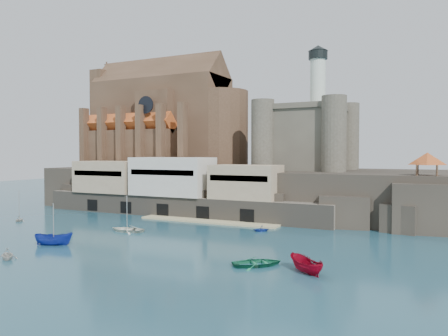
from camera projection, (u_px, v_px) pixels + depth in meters
The scene contains 14 objects.
ground at pixel (146, 236), 73.12m from camera, with size 300.00×300.00×0.00m, color #184051.
promontory at pixel (241, 189), 108.33m from camera, with size 100.00×36.00×10.00m.
quay at pixel (171, 188), 98.09m from camera, with size 70.00×12.00×13.05m.
church at pixel (165, 124), 120.52m from camera, with size 47.00×25.93×30.51m.
castle_keep at pixel (307, 135), 102.21m from camera, with size 21.20×21.20×29.30m.
rock_outcrop at pixel (426, 209), 77.61m from camera, with size 14.50×10.50×8.70m.
pavilion at pixel (427, 160), 77.45m from camera, with size 6.40×6.40×5.40m.
boat_1 at pixel (7, 259), 57.49m from camera, with size 2.97×1.81×3.44m, color beige.
boat_2 at pixel (54, 245), 66.34m from camera, with size 2.22×2.28×5.89m, color #172B97.
boat_3 at pixel (258, 265), 54.30m from camera, with size 4.50×1.31×6.31m, color #1D7753.
boat_4 at pixel (19, 221), 89.15m from camera, with size 2.40×1.47×2.78m, color beige.
boat_5 at pixel (306, 272), 51.12m from camera, with size 2.13×2.19×5.66m, color maroon.
boat_6 at pixel (127, 231), 77.95m from camera, with size 4.58×1.33×6.41m, color silver.
boat_7 at pixel (261, 231), 77.91m from camera, with size 2.45×1.49×2.83m, color #193697.
Camera 1 is at (43.78, -59.44, 14.04)m, focal length 35.00 mm.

